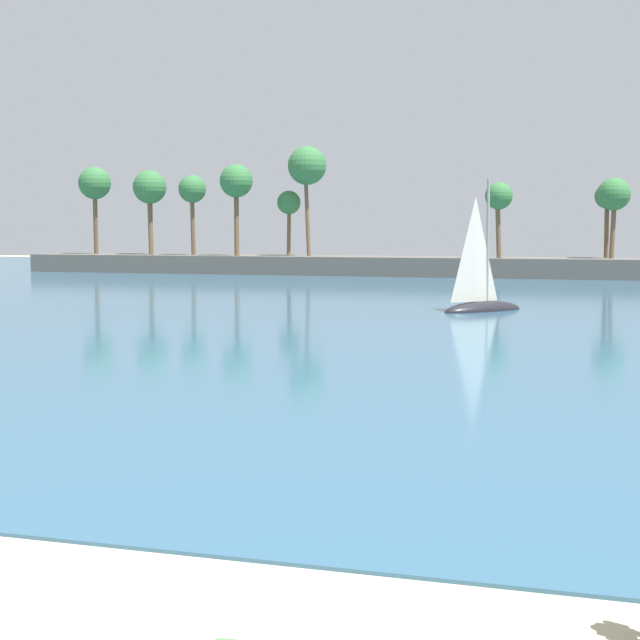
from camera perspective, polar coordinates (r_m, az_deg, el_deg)
The scene contains 3 objects.
sea at distance 70.39m, azimuth 12.57°, elevation 1.69°, with size 220.00×116.22×0.06m, color #33607F.
palm_headland at distance 88.52m, azimuth 12.14°, elevation 4.30°, with size 101.86×6.03×12.22m.
sailboat_mid_bay at distance 52.61m, azimuth 9.47°, elevation 1.28°, with size 4.58×4.98×7.57m.
Camera 1 is at (4.93, -5.08, 4.54)m, focal length 54.44 mm.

